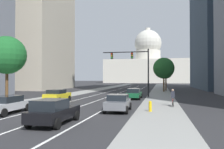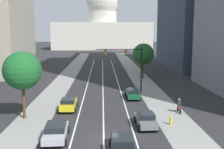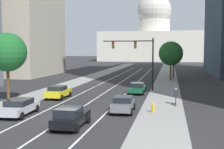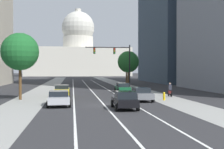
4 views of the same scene
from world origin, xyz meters
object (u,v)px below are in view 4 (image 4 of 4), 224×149
street_tree_mid_left (20,52)px  fire_hydrant (164,96)px  cyclist (170,90)px  street_tree_far_right (126,65)px  car_gray (141,94)px  car_silver (59,98)px  street_tree_mid_right (128,62)px  car_yellow (62,90)px  car_black (125,100)px  capitol_building (78,54)px  car_green (123,88)px  traffic_signal_mast (116,58)px

street_tree_mid_left → fire_hydrant: bearing=-9.9°
cyclist → fire_hydrant: bearing=154.0°
fire_hydrant → street_tree_far_right: bearing=86.6°
street_tree_mid_left → street_tree_far_right: (17.76, 32.06, -1.10)m
street_tree_mid_left → street_tree_far_right: size_ratio=1.28×
car_gray → cyclist: (4.72, 4.70, 0.10)m
car_gray → cyclist: bearing=-46.9°
car_silver → street_tree_mid_right: street_tree_mid_right is taller
car_yellow → car_silver: bearing=179.7°
fire_hydrant → street_tree_far_right: (2.05, 34.80, 3.79)m
cyclist → street_tree_far_right: size_ratio=0.30×
car_black → street_tree_mid_right: (7.02, 36.38, 4.14)m
car_yellow → car_black: bearing=-155.9°
car_black → car_yellow: bearing=24.7°
fire_hydrant → capitol_building: bearing=93.1°
car_black → street_tree_mid_right: street_tree_mid_right is taller
capitol_building → street_tree_mid_left: capitol_building is taller
street_tree_mid_left → street_tree_mid_right: bearing=57.4°
car_yellow → street_tree_mid_right: (12.72, 23.81, 4.16)m
car_black → capitol_building: bearing=0.9°
fire_hydrant → street_tree_mid_right: 30.08m
car_green → street_tree_mid_right: size_ratio=0.65×
car_silver → car_yellow: bearing=-2.7°
car_gray → car_yellow: bearing=51.5°
street_tree_mid_left → street_tree_far_right: street_tree_mid_left is taller
car_silver → street_tree_far_right: street_tree_far_right is taller
car_silver → street_tree_mid_left: bearing=33.4°
car_gray → traffic_signal_mast: 16.34m
car_black → car_gray: size_ratio=1.04×
car_gray → street_tree_mid_right: 30.75m
cyclist → street_tree_mid_left: bearing=94.7°
fire_hydrant → car_green: bearing=102.9°
street_tree_mid_right → car_green: bearing=-103.0°
street_tree_mid_right → street_tree_far_right: 5.17m
car_green → fire_hydrant: car_green is taller
traffic_signal_mast → street_tree_mid_left: bearing=-135.3°
capitol_building → street_tree_far_right: size_ratio=9.06×
car_yellow → car_gray: size_ratio=1.03×
fire_hydrant → cyclist: (2.05, 4.24, 0.39)m
car_green → car_yellow: bearing=124.2°
car_gray → cyclist: cyclist is taller
car_yellow → street_tree_mid_right: 27.31m
cyclist → car_silver: bearing=120.0°
car_yellow → street_tree_mid_right: size_ratio=0.59×
car_yellow → traffic_signal_mast: size_ratio=0.59×
car_black → car_silver: bearing=60.8°
car_silver → traffic_signal_mast: traffic_signal_mast is taller
car_silver → street_tree_mid_left: street_tree_mid_left is taller
car_green → car_silver: bearing=150.7°
car_black → street_tree_far_right: bearing=-10.0°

